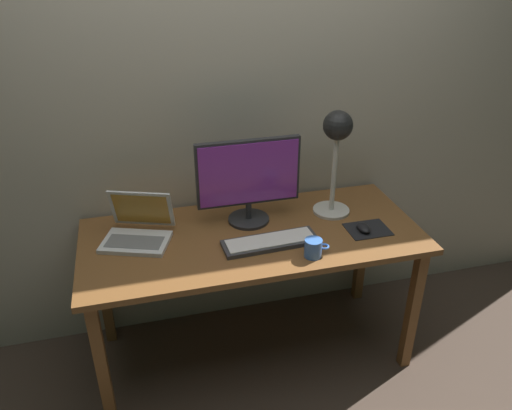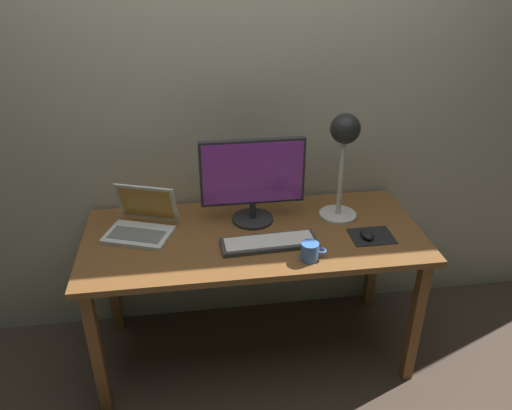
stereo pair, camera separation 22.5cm
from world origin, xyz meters
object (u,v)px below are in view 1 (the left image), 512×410
Objects in this scene: keyboard_main at (270,242)px; mouse at (363,228)px; laptop at (139,226)px; coffee_mug at (314,248)px; desk_lamp at (337,141)px; monitor at (248,178)px.

keyboard_main is 0.46m from mouse.
laptop is at bearing 168.36° from mouse.
desk_lamp is at bearing 57.25° from coffee_mug.
keyboard_main is 3.95× the size of coffee_mug.
coffee_mug is (0.20, -0.37, -0.19)m from monitor.
desk_lamp reaches higher than monitor.
monitor reaches higher than coffee_mug.
coffee_mug is (-0.23, -0.36, -0.34)m from desk_lamp.
coffee_mug is (0.73, -0.35, -0.02)m from laptop.
mouse is (0.46, -0.00, 0.01)m from keyboard_main.
mouse is at bearing 24.44° from coffee_mug.
desk_lamp is at bearing 0.29° from laptop.
keyboard_main is (0.04, -0.23, -0.22)m from monitor.
laptop is 3.25× the size of coffee_mug.
monitor is 0.60m from mouse.
laptop is (-0.57, 0.21, 0.05)m from keyboard_main.
desk_lamp is at bearing 109.03° from mouse.
coffee_mug is at bearing -25.71° from laptop.
laptop is 3.82× the size of mouse.
monitor is 0.32m from keyboard_main.
monitor is at bearing 154.98° from mouse.
monitor is 1.36× the size of laptop.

